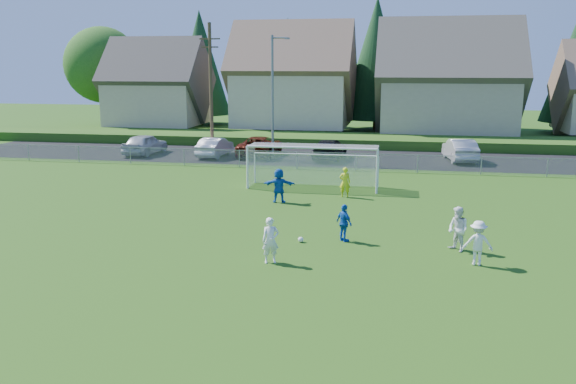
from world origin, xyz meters
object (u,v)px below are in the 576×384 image
player_white_a (271,240)px  soccer_goal (314,159)px  player_blue_a (344,223)px  car_b (215,147)px  car_d (330,149)px  player_white_c (478,243)px  car_f (460,150)px  soccer_ball (301,240)px  player_white_b (458,229)px  player_blue_b (279,185)px  car_a (145,144)px  car_c (260,146)px  goalkeeper (345,182)px

player_white_a → soccer_goal: (-0.42, 13.71, 0.80)m
player_blue_a → car_b: player_blue_a is taller
car_d → car_b: bearing=6.9°
player_white_c → car_f: (1.48, 24.15, 0.01)m
player_blue_a → car_d: 21.62m
soccer_ball → player_white_b: size_ratio=0.13×
player_white_a → soccer_goal: soccer_goal is taller
player_blue_b → player_blue_a: bearing=117.1°
soccer_ball → player_white_a: bearing=-103.5°
player_blue_a → car_a: (-17.59, 20.96, 0.05)m
player_blue_b → car_f: player_blue_b is taller
player_blue_a → car_d: (-3.10, 21.39, -0.03)m
player_white_b → car_d: size_ratio=0.34×
car_b → car_c: car_c is taller
car_a → car_d: bearing=-173.4°
car_f → soccer_goal: soccer_goal is taller
car_f → player_white_b: bearing=77.4°
player_blue_a → car_f: car_f is taller
player_blue_a → player_white_a: bearing=99.3°
player_white_b → soccer_ball: bearing=-130.0°
car_b → car_f: size_ratio=0.91×
player_blue_a → car_a: 27.36m
soccer_goal → car_c: bearing=117.3°
soccer_ball → car_d: 21.90m
player_white_c → player_blue_a: bearing=-20.0°
car_d → goalkeeper: bearing=103.4°
player_white_b → player_blue_b: player_blue_b is taller
player_white_a → player_white_c: (7.26, 1.11, -0.02)m
car_c → car_f: 14.93m
soccer_ball → goalkeeper: 8.83m
player_white_c → player_blue_b: size_ratio=0.91×
player_white_c → goalkeeper: bearing=-58.7°
player_blue_b → car_f: size_ratio=0.36×
goalkeeper → car_b: bearing=-51.9°
soccer_ball → soccer_goal: soccer_goal is taller
player_blue_a → car_c: (-8.52, 21.74, 0.01)m
soccer_ball → car_d: car_d is taller
car_a → car_b: car_a is taller
player_blue_b → car_b: size_ratio=0.39×
player_blue_a → player_blue_b: size_ratio=0.86×
goalkeeper → car_b: (-11.10, 12.52, -0.07)m
player_white_a → soccer_goal: bearing=70.8°
player_white_b → car_c: size_ratio=0.31×
goalkeeper → car_c: (-7.79, 13.44, -0.04)m
player_white_b → soccer_goal: (-7.12, 11.07, 0.76)m
player_white_b → car_c: player_white_b is taller
car_c → car_f: car_f is taller
soccer_ball → car_f: (8.09, 22.56, 0.71)m
player_white_c → car_c: (-13.44, 23.79, -0.04)m
player_white_a → goalkeeper: size_ratio=1.03×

